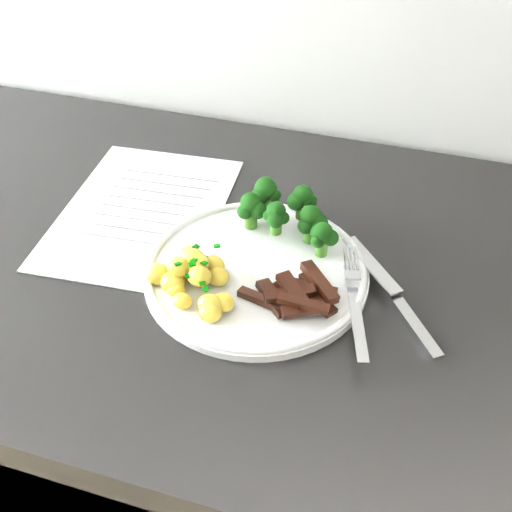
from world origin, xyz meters
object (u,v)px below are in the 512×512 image
fork (356,305)px  knife (401,307)px  beef_strips (299,294)px  recipe_paper (142,211)px  broccoli (287,211)px  counter (207,457)px  plate (256,271)px  potatoes (192,276)px

fork → knife: fork is taller
beef_strips → fork: size_ratio=0.64×
recipe_paper → broccoli: broccoli is taller
counter → broccoli: size_ratio=19.19×
counter → knife: bearing=-6.5°
plate → fork: (0.12, -0.03, 0.01)m
counter → plate: bearing=-11.6°
recipe_paper → fork: 0.32m
recipe_paper → fork: size_ratio=1.73×
recipe_paper → knife: knife is taller
recipe_paper → counter: bearing=-32.1°
knife → plate: bearing=176.4°
plate → counter: bearing=168.4°
broccoli → potatoes: broccoli is taller
potatoes → fork: 0.18m
counter → fork: (0.22, -0.05, 0.49)m
recipe_paper → potatoes: bearing=-45.3°
beef_strips → fork: 0.06m
broccoli → beef_strips: size_ratio=1.16×
counter → fork: bearing=-13.4°
plate → potatoes: (-0.06, -0.05, 0.02)m
counter → potatoes: (0.03, -0.07, 0.49)m
plate → broccoli: size_ratio=2.02×
counter → potatoes: potatoes is taller
recipe_paper → beef_strips: size_ratio=2.70×
counter → beef_strips: beef_strips is taller
fork → knife: (0.05, 0.02, -0.01)m
potatoes → recipe_paper: bearing=134.7°
recipe_paper → fork: bearing=-19.3°
broccoli → plate: bearing=-101.5°
knife → counter: bearing=173.5°
plate → knife: (0.17, -0.01, 0.00)m
recipe_paper → beef_strips: (0.24, -0.11, 0.02)m
recipe_paper → plate: size_ratio=1.16×
beef_strips → knife: bearing=12.2°
beef_strips → recipe_paper: bearing=155.7°
counter → plate: (0.09, -0.02, 0.48)m
recipe_paper → potatoes: size_ratio=2.72×
potatoes → fork: bearing=4.8°
beef_strips → potatoes: bearing=-173.8°
broccoli → counter: bearing=-152.4°
counter → beef_strips: bearing=-19.4°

